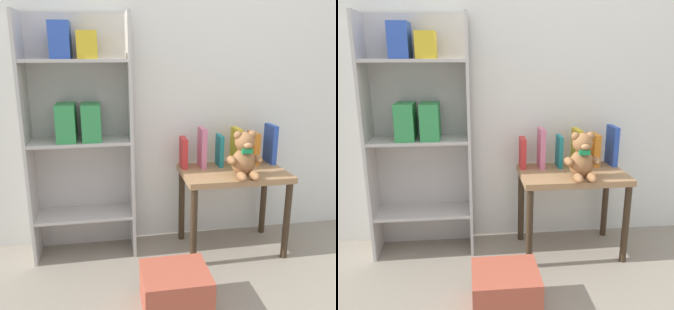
# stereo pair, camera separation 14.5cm
# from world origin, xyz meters

# --- Properties ---
(wall_back) EXTENTS (4.80, 0.06, 2.50)m
(wall_back) POSITION_xyz_m (0.00, 1.41, 1.25)
(wall_back) COLOR silver
(wall_back) RESTS_ON ground_plane
(bookshelf_side) EXTENTS (0.60, 0.25, 1.43)m
(bookshelf_side) POSITION_xyz_m (-0.77, 1.26, 0.81)
(bookshelf_side) COLOR #BCB7B2
(bookshelf_side) RESTS_ON ground_plane
(display_table) EXTENTS (0.63, 0.40, 0.52)m
(display_table) POSITION_xyz_m (0.14, 1.12, 0.44)
(display_table) COLOR #9E754C
(display_table) RESTS_ON ground_plane
(teddy_bear) EXTENTS (0.20, 0.19, 0.27)m
(teddy_bear) POSITION_xyz_m (0.16, 1.01, 0.64)
(teddy_bear) COLOR #99663D
(teddy_bear) RESTS_ON display_table
(book_standing_red) EXTENTS (0.04, 0.13, 0.19)m
(book_standing_red) POSITION_xyz_m (-0.15, 1.25, 0.61)
(book_standing_red) COLOR red
(book_standing_red) RESTS_ON display_table
(book_standing_pink) EXTENTS (0.03, 0.12, 0.25)m
(book_standing_pink) POSITION_xyz_m (-0.03, 1.24, 0.65)
(book_standing_pink) COLOR #D17093
(book_standing_pink) RESTS_ON display_table
(book_standing_teal) EXTENTS (0.03, 0.11, 0.20)m
(book_standing_teal) POSITION_xyz_m (0.08, 1.24, 0.62)
(book_standing_teal) COLOR teal
(book_standing_teal) RESTS_ON display_table
(book_standing_yellow) EXTENTS (0.04, 0.13, 0.23)m
(book_standing_yellow) POSITION_xyz_m (0.19, 1.25, 0.64)
(book_standing_yellow) COLOR gold
(book_standing_yellow) RESTS_ON display_table
(book_standing_orange) EXTENTS (0.04, 0.13, 0.20)m
(book_standing_orange) POSITION_xyz_m (0.31, 1.25, 0.62)
(book_standing_orange) COLOR orange
(book_standing_orange) RESTS_ON display_table
(book_standing_blue) EXTENTS (0.04, 0.14, 0.25)m
(book_standing_blue) POSITION_xyz_m (0.42, 1.25, 0.65)
(book_standing_blue) COLOR #2D51B7
(book_standing_blue) RESTS_ON display_table
(storage_bin) EXTENTS (0.32, 0.28, 0.21)m
(storage_bin) POSITION_xyz_m (-0.32, 0.61, 0.10)
(storage_bin) COLOR #AD4C38
(storage_bin) RESTS_ON ground_plane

